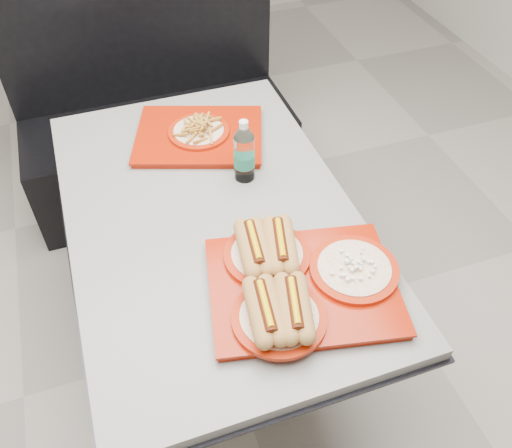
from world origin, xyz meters
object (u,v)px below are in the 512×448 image
object	(u,v)px
tray_near	(295,281)
water_bottle	(244,154)
booth_bench	(155,118)
tray_far	(199,133)
diner_table	(213,246)

from	to	relation	value
tray_near	water_bottle	distance (m)	0.51
booth_bench	tray_far	xyz separation A→B (m)	(0.07, -0.71, 0.37)
booth_bench	water_bottle	world-z (taller)	booth_bench
diner_table	booth_bench	xyz separation A→B (m)	(0.00, 1.09, -0.18)
diner_table	booth_bench	size ratio (longest dim) A/B	1.05
booth_bench	tray_near	world-z (taller)	booth_bench
diner_table	booth_bench	world-z (taller)	booth_bench
tray_near	tray_far	world-z (taller)	tray_near
diner_table	water_bottle	size ratio (longest dim) A/B	6.19
tray_near	tray_far	bearing A→B (deg)	95.18
tray_near	water_bottle	world-z (taller)	water_bottle
tray_far	tray_near	bearing A→B (deg)	-84.82
booth_bench	tray_far	world-z (taller)	booth_bench
diner_table	booth_bench	distance (m)	1.11
diner_table	booth_bench	bearing A→B (deg)	90.00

